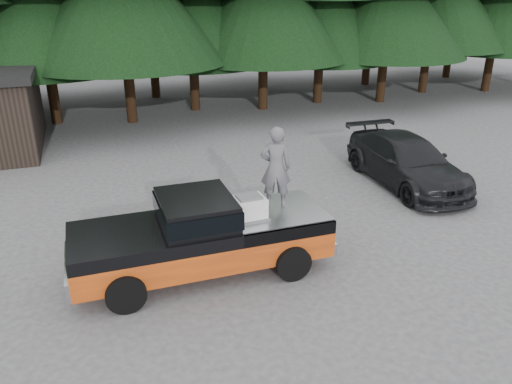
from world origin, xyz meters
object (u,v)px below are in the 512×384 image
object	(u,v)px
pickup_truck	(202,246)
air_compressor	(249,208)
man_on_bed	(276,168)
parked_car	(406,161)

from	to	relation	value
pickup_truck	air_compressor	size ratio (longest dim) A/B	8.43
pickup_truck	air_compressor	world-z (taller)	air_compressor
pickup_truck	man_on_bed	bearing A→B (deg)	5.51
parked_car	pickup_truck	bearing A→B (deg)	-155.48
pickup_truck	air_compressor	xyz separation A→B (m)	(1.06, -0.24, 0.91)
pickup_truck	parked_car	distance (m)	8.44
man_on_bed	parked_car	size ratio (longest dim) A/B	0.36
pickup_truck	air_compressor	distance (m)	1.42
pickup_truck	parked_car	xyz separation A→B (m)	(7.79, 3.25, 0.13)
air_compressor	parked_car	size ratio (longest dim) A/B	0.13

